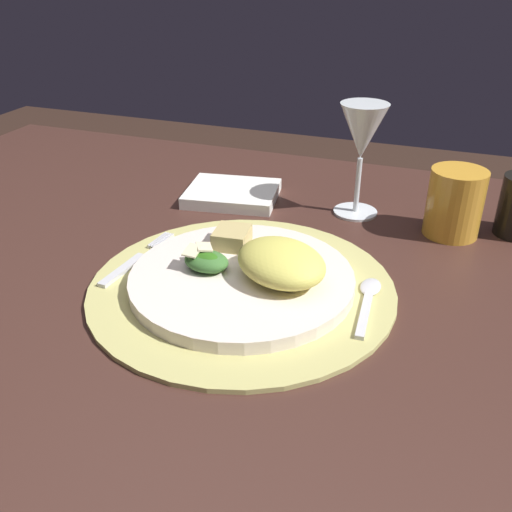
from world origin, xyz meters
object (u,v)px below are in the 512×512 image
napkin (232,194)px  wine_glass (362,136)px  fork (135,261)px  dining_table (233,363)px  amber_tumbler (455,203)px  spoon (368,296)px  dinner_plate (242,279)px

napkin → wine_glass: wine_glass is taller
fork → wine_glass: bearing=48.3°
dining_table → amber_tumbler: 0.39m
spoon → amber_tumbler: 0.24m
dining_table → wine_glass: size_ratio=8.29×
fork → napkin: size_ratio=1.05×
dinner_plate → wine_glass: (0.09, 0.27, 0.11)m
spoon → napkin: bearing=139.0°
wine_glass → amber_tumbler: 0.16m
wine_glass → amber_tumbler: size_ratio=1.76×
fork → wine_glass: 0.37m
fork → napkin: bearing=82.2°
dinner_plate → wine_glass: wine_glass is taller
dining_table → napkin: (-0.09, 0.23, 0.15)m
spoon → wine_glass: bearing=104.7°
fork → wine_glass: size_ratio=0.90×
dinner_plate → spoon: dinner_plate is taller
napkin → fork: bearing=-97.8°
spoon → wine_glass: size_ratio=0.73×
napkin → amber_tumbler: 0.35m
spoon → wine_glass: (-0.06, 0.25, 0.12)m
dining_table → amber_tumbler: (0.25, 0.22, 0.19)m
fork → napkin: (0.03, 0.25, 0.00)m
spoon → wine_glass: 0.28m
napkin → wine_glass: 0.23m
dinner_plate → napkin: (-0.12, 0.25, -0.00)m
dining_table → spoon: bearing=-0.0°
fork → amber_tumbler: (0.38, 0.24, 0.04)m
dinner_plate → fork: (-0.15, 0.00, -0.01)m
napkin → amber_tumbler: amber_tumbler is taller
dinner_plate → napkin: size_ratio=1.87×
dinner_plate → spoon: 0.15m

